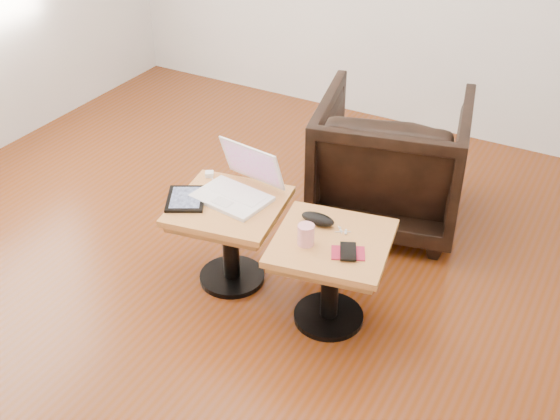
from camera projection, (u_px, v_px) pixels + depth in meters
The scene contains 11 objects.
room_shell at pixel (230, 30), 2.72m from camera, with size 4.52×4.52×2.71m.
side_table_left at pixel (230, 223), 3.39m from camera, with size 0.58×0.58×0.46m.
side_table_right at pixel (331, 260), 3.14m from camera, with size 0.59×0.59×0.46m.
laptop at pixel (238, 186), 3.37m from camera, with size 0.39×0.37×0.24m.
tablet at pixel (186, 199), 3.35m from camera, with size 0.27×0.29×0.02m.
charging_adapter at pixel (209, 174), 3.54m from camera, with size 0.04×0.04×0.02m, color white.
glasses_case at pixel (318, 219), 3.17m from camera, with size 0.16×0.07×0.05m, color black.
striped_cup at pixel (306, 235), 3.03m from camera, with size 0.07×0.07×0.10m, color #DE3F5C.
earbuds_tangle at pixel (343, 231), 3.13m from camera, with size 0.06×0.04×0.01m.
phone_on_sleeve at pixel (348, 252), 2.99m from camera, with size 0.17×0.15×0.02m.
armchair at pixel (391, 161), 3.86m from camera, with size 0.79×0.81×0.74m, color black.
Camera 1 is at (1.46, -2.23, 2.25)m, focal length 45.00 mm.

